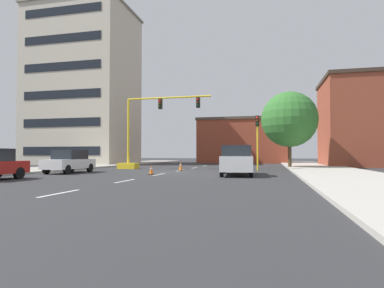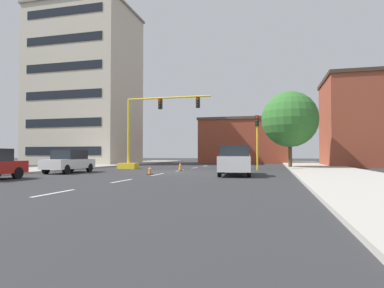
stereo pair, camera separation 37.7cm
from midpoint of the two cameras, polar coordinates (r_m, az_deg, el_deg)
name	(u,v)px [view 2 (the right image)]	position (r m, az deg, el deg)	size (l,w,h in m)	color
ground_plane	(171,172)	(25.57, -3.32, -4.98)	(160.00, 160.00, 0.00)	#2D2D30
sidewalk_left	(89,166)	(37.99, -17.45, -3.74)	(6.00, 56.00, 0.14)	#9E998E
sidewalk_right	(321,168)	(32.72, 22.15, -4.03)	(6.00, 56.00, 0.14)	#B2ADA3
lane_stripe_seg_0	(54,193)	(12.95, -22.36, -8.01)	(0.16, 2.40, 0.01)	silver
lane_stripe_seg_1	(122,181)	(17.67, -11.64, -6.39)	(0.16, 2.40, 0.01)	silver
lane_stripe_seg_2	(158,174)	(22.73, -5.59, -5.37)	(0.16, 2.40, 0.01)	silver
lane_stripe_seg_3	(180,170)	(27.97, -1.79, -4.70)	(0.16, 2.40, 0.01)	silver
lane_stripe_seg_4	(195,168)	(33.29, 0.81, -4.23)	(0.16, 2.40, 0.01)	silver
lane_stripe_seg_5	(206,166)	(38.66, 2.68, -3.88)	(0.16, 2.40, 0.01)	silver
building_tall_left	(85,87)	(49.45, -18.10, 9.48)	(13.90, 10.64, 21.98)	beige
building_brick_center	(244,141)	(52.74, 9.39, 0.58)	(13.96, 7.73, 7.10)	brown
building_row_right	(378,121)	(42.92, 30.22, 3.49)	(11.80, 9.66, 10.34)	brown
traffic_signal_gantry	(140,146)	(31.44, -8.92, -0.27)	(9.07, 1.20, 6.83)	yellow
traffic_light_pole_right	(257,130)	(28.85, 11.80, 2.43)	(0.32, 0.47, 4.80)	yellow
tree_right_mid	(290,119)	(34.02, 17.21, 4.19)	(5.60, 5.60, 7.73)	#4C3823
pickup_truck_white	(235,161)	(21.94, 8.07, -2.96)	(2.46, 5.55, 1.99)	white
sedan_white_near_left	(69,161)	(26.21, -20.50, -2.85)	(1.92, 4.52, 1.74)	white
traffic_cone_roadside_a	(150,170)	(22.84, -6.98, -4.59)	(0.36, 0.36, 0.62)	black
traffic_cone_roadside_b	(180,166)	(27.88, -1.73, -3.96)	(0.36, 0.36, 0.75)	black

